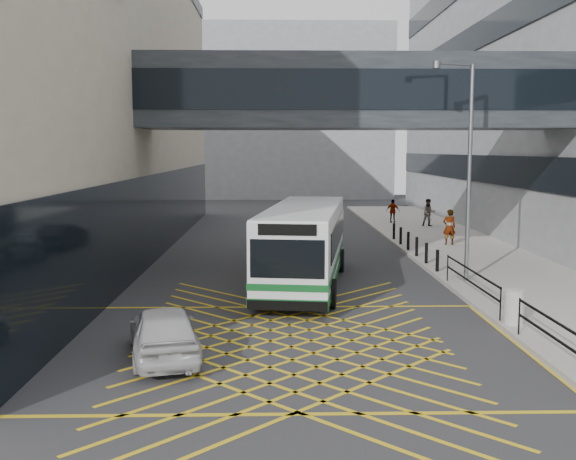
{
  "coord_description": "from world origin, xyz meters",
  "views": [
    {
      "loc": [
        -0.45,
        -17.05,
        5.11
      ],
      "look_at": [
        0.0,
        4.0,
        2.6
      ],
      "focal_mm": 42.0,
      "sensor_mm": 36.0,
      "label": 1
    }
  ],
  "objects": [
    {
      "name": "ground",
      "position": [
        0.0,
        0.0,
        0.0
      ],
      "size": [
        120.0,
        120.0,
        0.0
      ],
      "primitive_type": "plane",
      "color": "#333335"
    },
    {
      "name": "building_far",
      "position": [
        -2.0,
        60.0,
        9.0
      ],
      "size": [
        28.0,
        16.0,
        18.0
      ],
      "primitive_type": "cube",
      "color": "gray",
      "rests_on": "ground"
    },
    {
      "name": "skybridge",
      "position": [
        3.0,
        12.0,
        7.5
      ],
      "size": [
        20.0,
        4.1,
        3.0
      ],
      "color": "#2C3136",
      "rests_on": "ground"
    },
    {
      "name": "pavement",
      "position": [
        9.0,
        15.0,
        0.08
      ],
      "size": [
        6.0,
        54.0,
        0.16
      ],
      "primitive_type": "cube",
      "color": "#A6A198",
      "rests_on": "ground"
    },
    {
      "name": "box_junction",
      "position": [
        0.0,
        0.0,
        0.0
      ],
      "size": [
        12.0,
        9.0,
        0.01
      ],
      "color": "gold",
      "rests_on": "ground"
    },
    {
      "name": "bus",
      "position": [
        0.72,
        8.04,
        1.62
      ],
      "size": [
        3.99,
        11.03,
        3.02
      ],
      "rotation": [
        0.0,
        0.0,
        -0.14
      ],
      "color": "silver",
      "rests_on": "ground"
    },
    {
      "name": "car_white",
      "position": [
        -3.15,
        -0.88,
        0.68
      ],
      "size": [
        2.69,
        4.59,
        1.37
      ],
      "primitive_type": "imported",
      "rotation": [
        0.0,
        0.0,
        3.37
      ],
      "color": "#BDBDBF",
      "rests_on": "ground"
    },
    {
      "name": "car_dark",
      "position": [
        -0.34,
        17.91,
        0.66
      ],
      "size": [
        2.12,
        4.4,
        1.33
      ],
      "primitive_type": "imported",
      "rotation": [
        0.0,
        0.0,
        3.25
      ],
      "color": "black",
      "rests_on": "ground"
    },
    {
      "name": "car_silver",
      "position": [
        0.65,
        15.0,
        0.72
      ],
      "size": [
        3.4,
        5.01,
        1.44
      ],
      "primitive_type": "imported",
      "rotation": [
        0.0,
        0.0,
        2.8
      ],
      "color": "gray",
      "rests_on": "ground"
    },
    {
      "name": "street_lamp",
      "position": [
        6.71,
        7.98,
        4.78
      ],
      "size": [
        1.78,
        0.91,
        8.11
      ],
      "rotation": [
        0.0,
        0.0,
        0.39
      ],
      "color": "slate",
      "rests_on": "pavement"
    },
    {
      "name": "litter_bin",
      "position": [
        6.4,
        1.61,
        0.65
      ],
      "size": [
        0.57,
        0.57,
        0.98
      ],
      "primitive_type": "cylinder",
      "color": "#ADA89E",
      "rests_on": "pavement"
    },
    {
      "name": "kerb_railings",
      "position": [
        6.15,
        1.78,
        0.88
      ],
      "size": [
        0.05,
        12.54,
        1.0
      ],
      "color": "black",
      "rests_on": "pavement"
    },
    {
      "name": "bollards",
      "position": [
        6.25,
        15.0,
        0.61
      ],
      "size": [
        0.14,
        10.14,
        0.9
      ],
      "color": "black",
      "rests_on": "pavement"
    },
    {
      "name": "pedestrian_a",
      "position": [
        8.75,
        17.78,
        1.09
      ],
      "size": [
        0.75,
        0.55,
        1.85
      ],
      "primitive_type": "imported",
      "rotation": [
        0.0,
        0.0,
        3.17
      ],
      "color": "gray",
      "rests_on": "pavement"
    },
    {
      "name": "pedestrian_b",
      "position": [
        9.64,
        26.32,
        1.05
      ],
      "size": [
        0.88,
        0.52,
        1.78
      ],
      "primitive_type": "imported",
      "rotation": [
        0.0,
        0.0,
        -0.02
      ],
      "color": "gray",
      "rests_on": "pavement"
    },
    {
      "name": "pedestrian_c",
      "position": [
        7.7,
        28.55,
        0.96
      ],
      "size": [
        1.04,
        0.77,
        1.59
      ],
      "primitive_type": "imported",
      "rotation": [
        0.0,
        0.0,
        2.77
      ],
      "color": "gray",
      "rests_on": "pavement"
    }
  ]
}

